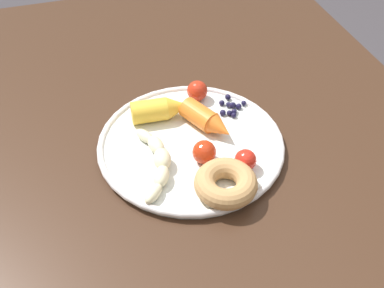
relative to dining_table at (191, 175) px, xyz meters
name	(u,v)px	position (x,y,z in m)	size (l,w,h in m)	color
dining_table	(191,175)	(0.00, 0.00, 0.00)	(1.28, 0.96, 0.72)	#3C2518
plate	(192,145)	(0.00, 0.00, 0.08)	(0.33, 0.33, 0.02)	silver
banana	(157,161)	(-0.04, 0.07, 0.10)	(0.18, 0.07, 0.03)	beige
carrot_orange	(208,121)	(0.03, -0.04, 0.10)	(0.12, 0.09, 0.04)	orange
carrot_yellow	(161,109)	(0.08, 0.03, 0.10)	(0.05, 0.11, 0.04)	yellow
donut	(226,183)	(-0.12, -0.02, 0.10)	(0.10, 0.10, 0.03)	tan
blueberry_pile	(231,106)	(0.07, -0.10, 0.09)	(0.06, 0.06, 0.02)	#191638
tomato_near	(245,160)	(-0.08, -0.07, 0.10)	(0.04, 0.04, 0.04)	red
tomato_mid	(204,152)	(-0.05, -0.01, 0.10)	(0.04, 0.04, 0.04)	red
tomato_far	(197,91)	(0.12, -0.05, 0.10)	(0.04, 0.04, 0.04)	red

